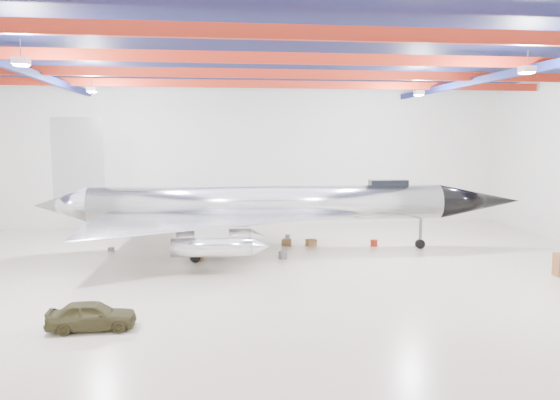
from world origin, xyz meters
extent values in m
plane|color=beige|center=(0.00, 0.00, 0.00)|extent=(40.00, 40.00, 0.00)
plane|color=silver|center=(0.00, 15.00, 5.50)|extent=(40.00, 0.00, 40.00)
plane|color=#0A0F38|center=(0.00, 0.00, 11.00)|extent=(40.00, 40.00, 0.00)
cube|color=maroon|center=(0.00, -9.00, 10.40)|extent=(39.50, 0.25, 0.50)
cube|color=maroon|center=(0.00, -3.00, 10.40)|extent=(39.50, 0.25, 0.50)
cube|color=maroon|center=(0.00, 3.00, 10.40)|extent=(39.50, 0.25, 0.50)
cube|color=maroon|center=(0.00, 9.00, 10.40)|extent=(39.50, 0.25, 0.50)
cube|color=#0D174F|center=(-12.00, 0.00, 10.10)|extent=(0.25, 29.50, 0.40)
cube|color=#0D174F|center=(12.00, 0.00, 10.10)|extent=(0.25, 29.50, 0.40)
cube|color=silver|center=(-10.00, -6.00, 9.70)|extent=(0.55, 0.55, 0.25)
cube|color=silver|center=(10.00, -6.00, 9.70)|extent=(0.55, 0.55, 0.25)
cube|color=silver|center=(-10.00, 6.00, 9.70)|extent=(0.55, 0.55, 0.25)
cube|color=silver|center=(10.00, 6.00, 9.70)|extent=(0.55, 0.55, 0.25)
cylinder|color=silver|center=(0.28, 4.80, 2.95)|extent=(21.12, 2.92, 2.11)
cone|color=black|center=(13.43, 4.29, 2.95)|extent=(5.34, 2.31, 2.11)
cone|color=silver|center=(-11.82, 5.26, 2.95)|extent=(3.24, 2.23, 2.11)
cube|color=silver|center=(-10.77, 5.22, 5.69)|extent=(2.95, 0.24, 4.74)
cube|color=black|center=(7.64, 4.51, 4.05)|extent=(2.35, 0.93, 0.53)
cylinder|color=silver|center=(-3.10, -0.87, 1.47)|extent=(4.03, 1.10, 0.95)
cylinder|color=silver|center=(-3.00, 1.76, 1.47)|extent=(4.03, 1.10, 0.95)
cylinder|color=silver|center=(-2.76, 8.07, 1.47)|extent=(4.03, 1.10, 0.95)
cylinder|color=silver|center=(-2.65, 10.70, 1.47)|extent=(4.03, 1.10, 0.95)
cylinder|color=#59595B|center=(9.75, 4.43, 0.95)|extent=(0.19, 0.19, 1.90)
cylinder|color=black|center=(9.75, 4.43, 0.29)|extent=(0.60, 0.25, 0.59)
cylinder|color=#59595B|center=(-4.03, 2.33, 0.95)|extent=(0.19, 0.19, 1.90)
cylinder|color=black|center=(-4.03, 2.33, 0.29)|extent=(0.60, 0.25, 0.59)
cylinder|color=#59595B|center=(-3.83, 7.59, 0.95)|extent=(0.19, 0.19, 1.90)
cylinder|color=black|center=(-3.83, 7.59, 0.29)|extent=(0.60, 0.25, 0.59)
imported|color=#3C381E|center=(-7.41, -7.94, 0.53)|extent=(3.16, 1.34, 1.06)
cube|color=olive|center=(-3.88, 2.73, 0.16)|extent=(0.57, 0.51, 0.33)
cube|color=#A22310|center=(-1.04, 9.15, 0.14)|extent=(0.46, 0.40, 0.29)
cylinder|color=#59595B|center=(0.89, 2.63, 0.22)|extent=(0.52, 0.52, 0.44)
cube|color=olive|center=(3.17, 6.10, 0.21)|extent=(0.71, 0.62, 0.42)
cube|color=#59595B|center=(-9.24, 6.05, 0.12)|extent=(0.36, 0.30, 0.24)
cylinder|color=#A22310|center=(7.13, 5.55, 0.21)|extent=(0.59, 0.59, 0.42)
cube|color=olive|center=(1.63, 6.47, 0.20)|extent=(0.69, 0.62, 0.40)
cylinder|color=#59595B|center=(2.00, 8.70, 0.15)|extent=(0.42, 0.42, 0.31)
camera|label=1|loc=(-3.01, -27.64, 6.89)|focal=35.00mm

